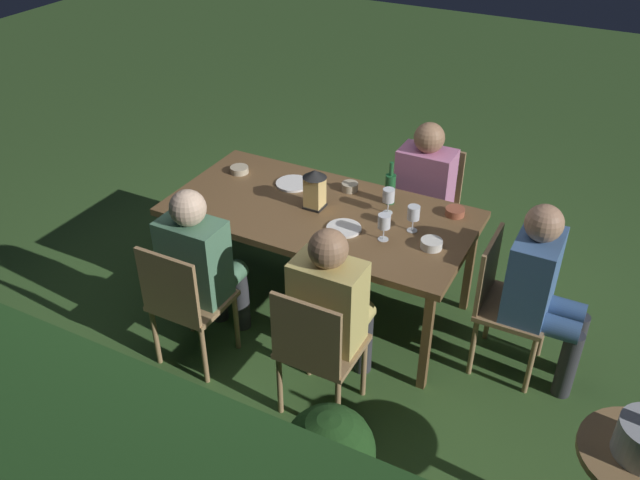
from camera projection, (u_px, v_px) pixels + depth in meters
The scene contains 22 objects.
ground_plane at pixel (320, 303), 4.65m from camera, with size 16.00×16.00×0.00m, color #385B28.
dining_table at pixel (320, 217), 4.26m from camera, with size 1.94×0.98×0.75m.
chair_side_right_b at pixel (184, 300), 3.90m from camera, with size 0.42×0.40×0.87m.
person_in_green at pixel (202, 262), 3.96m from camera, with size 0.38×0.47×1.15m.
chair_head_near at pixel (504, 299), 3.91m from camera, with size 0.40×0.42×0.87m.
person_in_blue at pixel (542, 287), 3.75m from camera, with size 0.48×0.38×1.15m.
chair_side_right_a at pixel (316, 347), 3.56m from camera, with size 0.42×0.40×0.87m.
person_in_mustard at pixel (333, 305), 3.62m from camera, with size 0.38×0.47×1.15m.
chair_side_left_a at pixel (429, 201), 4.87m from camera, with size 0.42×0.40×0.87m.
person_in_pink at pixel (421, 195), 4.64m from camera, with size 0.38×0.47×1.15m.
lantern_centerpiece at pixel (315, 187), 4.19m from camera, with size 0.15×0.15×0.27m.
green_bottle_on_table at pixel (390, 188), 4.26m from camera, with size 0.07×0.07×0.29m.
wine_glass_a at pixel (389, 197), 4.15m from camera, with size 0.08×0.08×0.17m.
wine_glass_b at pixel (384, 223), 3.89m from camera, with size 0.08×0.08×0.17m.
wine_glass_c at pixel (413, 214), 3.97m from camera, with size 0.08×0.08×0.17m.
plate_a at pixel (293, 184), 4.52m from camera, with size 0.24×0.24×0.01m, color white.
plate_b at pixel (344, 228), 4.04m from camera, with size 0.21×0.21×0.01m, color white.
bowl_olives at pixel (431, 244), 3.86m from camera, with size 0.13×0.13×0.05m.
bowl_bread at pixel (350, 186), 4.44m from camera, with size 0.11×0.11×0.05m.
bowl_salad at pixel (455, 212), 4.17m from camera, with size 0.12×0.12×0.05m.
bowl_dip at pixel (239, 170), 4.66m from camera, with size 0.13×0.13×0.04m.
potted_plant_by_hedge at pixel (329, 460), 3.12m from camera, with size 0.44×0.44×0.63m.
Camera 1 is at (-1.68, 3.23, 2.92)m, focal length 37.40 mm.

